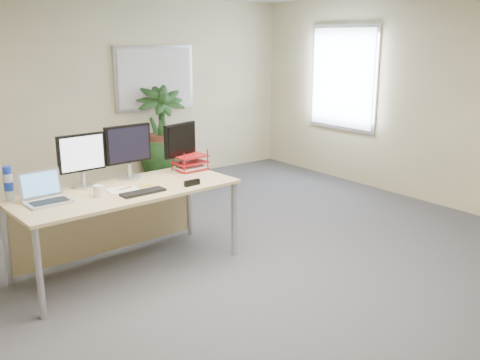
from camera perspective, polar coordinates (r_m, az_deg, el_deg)
floor at (r=4.72m, az=1.87°, el=-12.00°), size 8.00×8.00×0.00m
back_wall at (r=7.77m, az=-17.04°, el=8.51°), size 7.00×0.04×2.70m
whiteboard at (r=8.21m, az=-9.07°, el=10.69°), size 1.30×0.04×0.95m
window at (r=8.29m, az=10.90°, el=10.65°), size 0.04×1.30×1.55m
desk at (r=5.15m, az=-12.65°, el=-2.51°), size 2.11×1.00×0.79m
floor_plant at (r=8.04m, az=-8.46°, el=4.87°), size 0.99×0.99×1.50m
monitor_left at (r=5.11m, az=-16.53°, el=2.37°), size 0.45×0.20×0.50m
monitor_right at (r=5.31m, az=-11.84°, el=3.34°), size 0.48×0.22×0.53m
monitor_dark at (r=5.58m, az=-6.39°, el=3.90°), size 0.43×0.20×0.49m
laptop at (r=4.80m, az=-20.06°, el=-1.48°), size 0.38×0.34×0.26m
keyboard at (r=4.84m, az=-10.30°, el=-1.29°), size 0.42×0.16×0.02m
coffee_mug at (r=4.83m, az=-14.93°, el=-1.13°), size 0.13×0.09×0.10m
spiral_notebook at (r=4.97m, az=-12.39°, el=-1.03°), size 0.29×0.23×0.01m
orange_pen at (r=4.99m, az=-12.10°, el=-0.82°), size 0.14×0.05×0.01m
yellow_highlighter at (r=5.07m, az=-9.97°, el=-0.58°), size 0.13×0.02×0.02m
water_bottle at (r=4.92m, az=-23.47°, el=-0.44°), size 0.08×0.08×0.30m
letter_tray at (r=5.61m, az=-5.34°, el=1.74°), size 0.34×0.27×0.15m
stapler at (r=5.03m, az=-5.14°, el=-0.29°), size 0.16×0.05×0.05m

